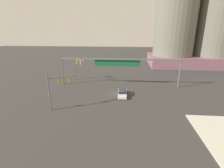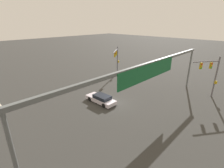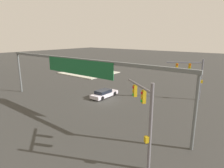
% 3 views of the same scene
% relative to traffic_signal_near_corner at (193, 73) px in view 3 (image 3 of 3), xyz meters
% --- Properties ---
extents(ground_plane, '(208.44, 208.44, 0.00)m').
position_rel_traffic_signal_near_corner_xyz_m(ground_plane, '(10.07, 8.52, -4.15)').
color(ground_plane, '#353432').
extents(sidewalk_corner, '(12.35, 11.08, 0.15)m').
position_rel_traffic_signal_near_corner_xyz_m(sidewalk_corner, '(27.71, -6.29, -4.07)').
color(sidewalk_corner, beige).
rests_on(sidewalk_corner, ground).
extents(traffic_signal_near_corner, '(4.67, 3.05, 6.13)m').
position_rel_traffic_signal_near_corner_xyz_m(traffic_signal_near_corner, '(0.00, 0.00, 0.00)').
color(traffic_signal_near_corner, '#595A67').
rests_on(traffic_signal_near_corner, ground).
extents(traffic_signal_opposite_side, '(3.57, 2.96, 6.39)m').
position_rel_traffic_signal_near_corner_xyz_m(traffic_signal_opposite_side, '(-1.75, 17.60, -0.03)').
color(traffic_signal_opposite_side, slate).
rests_on(traffic_signal_opposite_side, ground).
extents(overhead_sign_gantry, '(28.84, 0.43, 6.79)m').
position_rel_traffic_signal_near_corner_xyz_m(overhead_sign_gantry, '(9.93, 13.62, 1.69)').
color(overhead_sign_gantry, slate).
rests_on(overhead_sign_gantry, ground).
extents(sedan_car_approaching, '(1.89, 4.88, 1.21)m').
position_rel_traffic_signal_near_corner_xyz_m(sedan_car_approaching, '(11.05, 7.08, -3.57)').
color(sedan_car_approaching, silver).
rests_on(sedan_car_approaching, ground).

